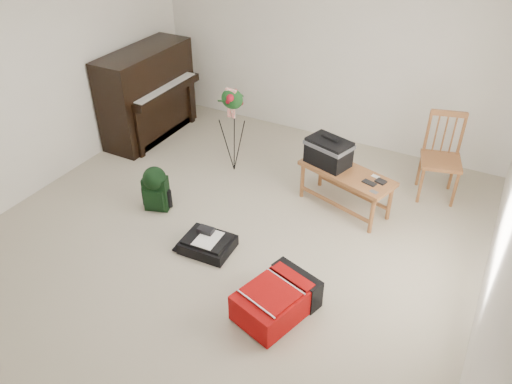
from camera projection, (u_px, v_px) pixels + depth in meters
The scene contains 10 objects.
floor at pixel (225, 241), 5.29m from camera, with size 5.00×5.50×0.01m, color #BBB196.
wall_back at pixel (329, 50), 6.59m from camera, with size 5.00×0.04×2.50m, color white.
wall_left at pixel (29, 87), 5.56m from camera, with size 0.04×5.50×2.50m, color white.
piano at pixel (148, 96), 6.97m from camera, with size 0.71×1.50×1.25m.
bench at pixel (332, 160), 5.53m from camera, with size 1.16×0.73×0.83m.
dining_chair at pixel (442, 158), 5.75m from camera, with size 0.54×0.54×1.02m.
red_suitcase at pixel (279, 297), 4.41m from camera, with size 0.66×0.83×0.30m.
black_duffel at pixel (208, 243), 5.14m from camera, with size 0.53×0.43×0.21m.
green_backpack at pixel (155, 187), 5.62m from camera, with size 0.31×0.29×0.54m.
flower_stand at pixel (233, 131), 6.17m from camera, with size 0.40×0.40×1.14m.
Camera 1 is at (2.22, -3.44, 3.41)m, focal length 35.00 mm.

